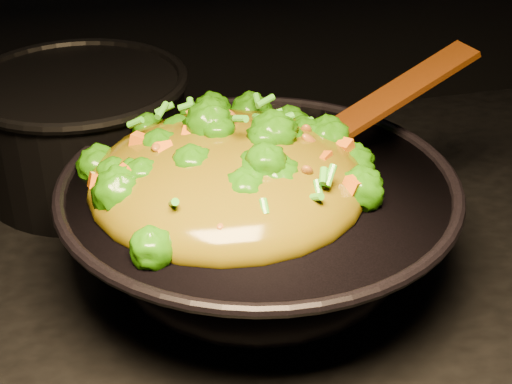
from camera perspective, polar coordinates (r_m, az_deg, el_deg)
name	(u,v)px	position (r m, az deg, el deg)	size (l,w,h in m)	color
wok	(258,230)	(0.79, 0.18, -2.76)	(0.38, 0.38, 0.11)	black
stir_fry	(227,143)	(0.74, -2.11, 3.55)	(0.27, 0.27, 0.09)	#246907
spatula	(371,109)	(0.82, 8.38, 5.96)	(0.25, 0.04, 0.01)	#371A07
back_pot	(83,131)	(0.97, -12.50, 4.36)	(0.25, 0.25, 0.14)	black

